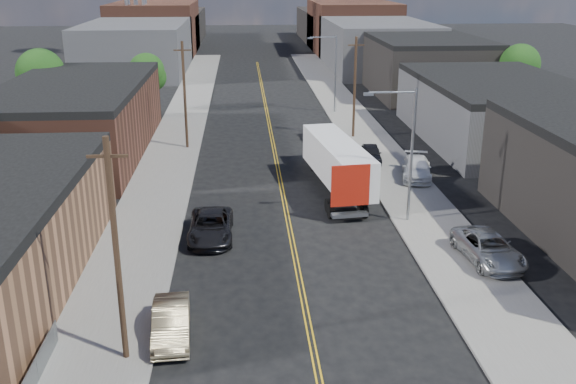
{
  "coord_description": "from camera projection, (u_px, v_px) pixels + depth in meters",
  "views": [
    {
      "loc": [
        -2.91,
        -14.44,
        16.04
      ],
      "look_at": [
        -0.1,
        24.52,
        2.5
      ],
      "focal_mm": 40.0,
      "sensor_mm": 36.0,
      "label": 1
    }
  ],
  "objects": [
    {
      "name": "skyline_right_b",
      "position": [
        352.0,
        27.0,
        131.87
      ],
      "size": [
        16.0,
        26.0,
        10.0
      ],
      "primitive_type": "cube",
      "color": "#542D21",
      "rests_on": "ground"
    },
    {
      "name": "car_left_b",
      "position": [
        171.0,
        322.0,
        29.35
      ],
      "size": [
        1.99,
        4.84,
        1.56
      ],
      "primitive_type": "imported",
      "rotation": [
        0.0,
        0.0,
        0.07
      ],
      "color": "#897959",
      "rests_on": "ground"
    },
    {
      "name": "car_right_lot_b",
      "position": [
        417.0,
        168.0,
        51.64
      ],
      "size": [
        3.4,
        5.85,
        1.59
      ],
      "primitive_type": "imported",
      "rotation": [
        0.0,
        0.0,
        -0.22
      ],
      "color": "silver",
      "rests_on": "sidewalk_right"
    },
    {
      "name": "tree_right_far",
      "position": [
        520.0,
        67.0,
        75.95
      ],
      "size": [
        4.85,
        4.76,
        7.91
      ],
      "color": "black",
      "rests_on": "ground"
    },
    {
      "name": "skyline_left_b",
      "position": [
        156.0,
        28.0,
        129.15
      ],
      "size": [
        16.0,
        26.0,
        10.0
      ],
      "primitive_type": "cube",
      "color": "#542D21",
      "rests_on": "ground"
    },
    {
      "name": "streetlight_far",
      "position": [
        332.0,
        68.0,
        74.37
      ],
      "size": [
        3.39,
        0.25,
        9.0
      ],
      "color": "gray",
      "rests_on": "ground"
    },
    {
      "name": "streetlight_near",
      "position": [
        406.0,
        145.0,
        41.39
      ],
      "size": [
        3.39,
        0.25,
        9.0
      ],
      "color": "gray",
      "rests_on": "ground"
    },
    {
      "name": "car_right_lot_c",
      "position": [
        371.0,
        153.0,
        55.97
      ],
      "size": [
        2.3,
        4.56,
        1.49
      ],
      "primitive_type": "imported",
      "rotation": [
        0.0,
        0.0,
        -0.13
      ],
      "color": "black",
      "rests_on": "sidewalk_right"
    },
    {
      "name": "tree_left_mid",
      "position": [
        42.0,
        76.0,
        67.46
      ],
      "size": [
        5.1,
        5.04,
        8.37
      ],
      "color": "black",
      "rests_on": "ground"
    },
    {
      "name": "industrial_right_c",
      "position": [
        425.0,
        65.0,
        87.16
      ],
      "size": [
        14.0,
        22.0,
        7.6
      ],
      "color": "black",
      "rests_on": "ground"
    },
    {
      "name": "sidewalk_right",
      "position": [
        371.0,
        144.0,
        62.09
      ],
      "size": [
        5.0,
        140.0,
        0.15
      ],
      "primitive_type": "cube",
      "color": "slate",
      "rests_on": "ground"
    },
    {
      "name": "skyline_right_a",
      "position": [
        376.0,
        45.0,
        108.64
      ],
      "size": [
        16.0,
        30.0,
        8.0
      ],
      "primitive_type": "cube",
      "color": "#38373A",
      "rests_on": "ground"
    },
    {
      "name": "industrial_right_b",
      "position": [
        496.0,
        110.0,
        62.91
      ],
      "size": [
        14.0,
        24.0,
        6.1
      ],
      "color": "#38373A",
      "rests_on": "ground"
    },
    {
      "name": "skyline_right_c",
      "position": [
        338.0,
        26.0,
        151.21
      ],
      "size": [
        16.0,
        40.0,
        7.0
      ],
      "primitive_type": "cube",
      "color": "black",
      "rests_on": "ground"
    },
    {
      "name": "centerline",
      "position": [
        274.0,
        147.0,
        61.46
      ],
      "size": [
        0.32,
        120.0,
        0.01
      ],
      "primitive_type": "cube",
      "color": "gold",
      "rests_on": "ground"
    },
    {
      "name": "skyline_left_a",
      "position": [
        137.0,
        47.0,
        105.91
      ],
      "size": [
        16.0,
        30.0,
        8.0
      ],
      "primitive_type": "cube",
      "color": "#38373A",
      "rests_on": "ground"
    },
    {
      "name": "ground",
      "position": [
        267.0,
        114.0,
        75.6
      ],
      "size": [
        260.0,
        260.0,
        0.0
      ],
      "primitive_type": "plane",
      "color": "black",
      "rests_on": "ground"
    },
    {
      "name": "sidewalk_left",
      "position": [
        174.0,
        148.0,
        60.8
      ],
      "size": [
        5.0,
        140.0,
        0.15
      ],
      "primitive_type": "cube",
      "color": "slate",
      "rests_on": "ground"
    },
    {
      "name": "warehouse_brown",
      "position": [
        76.0,
        118.0,
        58.22
      ],
      "size": [
        12.0,
        26.0,
        6.6
      ],
      "color": "#542D21",
      "rests_on": "ground"
    },
    {
      "name": "utility_pole_right",
      "position": [
        355.0,
        87.0,
        63.17
      ],
      "size": [
        1.6,
        0.26,
        10.0
      ],
      "color": "black",
      "rests_on": "ground"
    },
    {
      "name": "car_ahead_truck",
      "position": [
        318.0,
        133.0,
        63.73
      ],
      "size": [
        2.64,
        5.12,
        1.38
      ],
      "primitive_type": "imported",
      "rotation": [
        0.0,
        0.0,
        0.07
      ],
      "color": "black",
      "rests_on": "ground"
    },
    {
      "name": "car_right_lot_a",
      "position": [
        488.0,
        248.0,
        36.78
      ],
      "size": [
        3.16,
        5.96,
        1.6
      ],
      "primitive_type": "imported",
      "rotation": [
        0.0,
        0.0,
        0.09
      ],
      "color": "#9DA0A2",
      "rests_on": "sidewalk_right"
    },
    {
      "name": "tree_left_far",
      "position": [
        147.0,
        74.0,
        75.04
      ],
      "size": [
        4.35,
        4.2,
        6.97
      ],
      "color": "black",
      "rests_on": "ground"
    },
    {
      "name": "semi_truck",
      "position": [
        334.0,
        158.0,
        49.46
      ],
      "size": [
        4.06,
        15.61,
        4.02
      ],
      "rotation": [
        0.0,
        0.0,
        0.12
      ],
      "color": "silver",
      "rests_on": "ground"
    },
    {
      "name": "utility_pole_left_far",
      "position": [
        185.0,
        95.0,
        59.23
      ],
      "size": [
        1.6,
        0.26,
        10.0
      ],
      "color": "black",
      "rests_on": "ground"
    },
    {
      "name": "skyline_left_c",
      "position": [
        167.0,
        27.0,
        148.48
      ],
      "size": [
        16.0,
        40.0,
        7.0
      ],
      "primitive_type": "cube",
      "color": "black",
      "rests_on": "ground"
    },
    {
      "name": "car_left_c",
      "position": [
        211.0,
        226.0,
        40.25
      ],
      "size": [
        2.74,
        5.88,
        1.63
      ],
      "primitive_type": "imported",
      "rotation": [
        0.0,
        0.0,
        -0.01
      ],
      "color": "black",
      "rests_on": "ground"
    },
    {
      "name": "utility_pole_left_near",
      "position": [
        116.0,
        252.0,
        26.24
      ],
      "size": [
        1.6,
        0.26,
        10.0
      ],
      "color": "black",
      "rests_on": "ground"
    }
  ]
}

